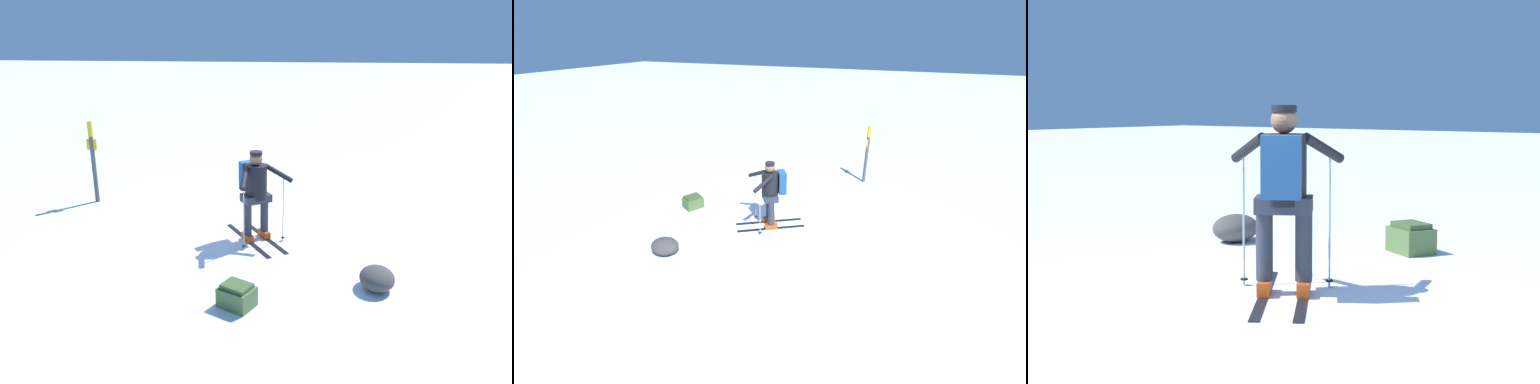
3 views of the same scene
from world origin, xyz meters
TOP-DOWN VIEW (x-y plane):
  - ground_plane at (0.00, 0.00)m, footprint 80.00×80.00m
  - skier at (-0.70, 0.02)m, footprint 1.63×1.29m
  - dropped_backpack at (-3.02, 0.08)m, footprint 0.55×0.59m
  - rock_boulder at (-2.36, -1.94)m, footprint 0.61×0.52m

SIDE VIEW (x-z plane):
  - ground_plane at x=0.00m, z-range 0.00..0.00m
  - dropped_backpack at x=-3.02m, z-range -0.01..0.34m
  - rock_boulder at x=-2.36m, z-range 0.00..0.34m
  - skier at x=-0.70m, z-range 0.14..1.79m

